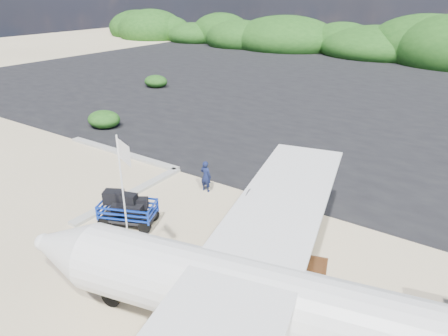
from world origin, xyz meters
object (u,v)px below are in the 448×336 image
Objects in this scene: baggage_cart at (130,224)px; signboard at (301,286)px; crew_a at (206,176)px; flagpole at (132,266)px; crew_b at (272,221)px; crew_c at (259,230)px.

signboard reaches higher than baggage_cart.
baggage_cart is 1.55× the size of crew_a.
crew_b is at bearing 51.54° from flagpole.
baggage_cart is 5.83m from crew_c.
signboard is at bearing 23.96° from flagpole.
crew_c is at bearing 67.88° from crew_b.
crew_c reaches higher than crew_a.
baggage_cart is at bearing 10.99° from crew_b.
crew_b reaches higher than baggage_cart.
baggage_cart is 1.52× the size of crew_c.
crew_a is at bearing -34.71° from crew_b.
crew_a is at bearing 55.46° from baggage_cart.
flagpole is 6.61m from crew_a.
flagpole reaches higher than signboard.
signboard is at bearing -19.62° from baggage_cart.
signboard is (7.84, 0.48, 0.00)m from baggage_cart.
crew_c reaches higher than signboard.
baggage_cart is 1.40× the size of crew_b.
crew_a is (0.89, 4.40, 0.82)m from baggage_cart.
crew_b is (4.79, -2.07, 0.09)m from crew_a.
crew_a is (-6.95, 3.93, 0.82)m from signboard.
flagpole reaches higher than baggage_cart.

